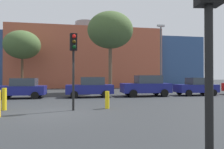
# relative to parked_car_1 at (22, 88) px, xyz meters

# --- Properties ---
(ground_plane) EXTENTS (200.00, 200.00, 0.00)m
(ground_plane) POSITION_rel_parked_car_1_xyz_m (3.36, -7.48, -0.82)
(ground_plane) COLOR #2D3033
(building_backdrop) EXTENTS (40.25, 11.62, 11.73)m
(building_backdrop) POSITION_rel_parked_car_1_xyz_m (6.01, 19.29, 3.91)
(building_backdrop) COLOR #B2563D
(building_backdrop) RESTS_ON ground_plane
(parked_car_1) EXTENTS (3.82, 1.88, 1.65)m
(parked_car_1) POSITION_rel_parked_car_1_xyz_m (0.00, 0.00, 0.00)
(parked_car_1) COLOR navy
(parked_car_1) RESTS_ON ground_plane
(parked_car_2) EXTENTS (4.03, 1.98, 1.75)m
(parked_car_2) POSITION_rel_parked_car_1_xyz_m (5.60, 0.00, 0.05)
(parked_car_2) COLOR navy
(parked_car_2) RESTS_ON ground_plane
(parked_car_3) EXTENTS (4.40, 2.15, 1.91)m
(parked_car_3) POSITION_rel_parked_car_1_xyz_m (10.69, 0.00, 0.12)
(parked_car_3) COLOR navy
(parked_car_3) RESTS_ON ground_plane
(parked_car_4) EXTENTS (3.88, 1.91, 1.68)m
(parked_car_4) POSITION_rel_parked_car_1_xyz_m (15.73, 0.00, 0.01)
(parked_car_4) COLOR navy
(parked_car_4) RESTS_ON ground_plane
(traffic_light_near_right) EXTENTS (0.39, 0.38, 3.73)m
(traffic_light_near_right) POSITION_rel_parked_car_1_xyz_m (6.45, -14.83, 1.93)
(traffic_light_near_right) COLOR black
(traffic_light_near_right) RESTS_ON ground_plane
(traffic_light_island) EXTENTS (0.40, 0.39, 4.06)m
(traffic_light_island) POSITION_rel_parked_car_1_xyz_m (4.30, -6.80, 2.16)
(traffic_light_island) COLOR black
(traffic_light_island) RESTS_ON ground_plane
(bare_tree_0) EXTENTS (4.60, 4.60, 7.78)m
(bare_tree_0) POSITION_rel_parked_car_1_xyz_m (-2.64, 10.10, 5.10)
(bare_tree_0) COLOR brown
(bare_tree_0) RESTS_ON ground_plane
(bare_tree_1) EXTENTS (5.15, 5.15, 9.09)m
(bare_tree_1) POSITION_rel_parked_car_1_xyz_m (8.13, 4.76, 6.18)
(bare_tree_1) COLOR brown
(bare_tree_1) RESTS_ON ground_plane
(bollard_yellow_0) EXTENTS (0.24, 0.24, 1.17)m
(bollard_yellow_0) POSITION_rel_parked_car_1_xyz_m (0.68, -6.10, -0.24)
(bollard_yellow_0) COLOR yellow
(bollard_yellow_0) RESTS_ON ground_plane
(bollard_yellow_1) EXTENTS (0.24, 0.24, 0.96)m
(bollard_yellow_1) POSITION_rel_parked_car_1_xyz_m (6.14, -6.44, -0.34)
(bollard_yellow_1) COLOR yellow
(bollard_yellow_1) RESTS_ON ground_plane
(street_lamp) EXTENTS (0.80, 0.24, 7.36)m
(street_lamp) POSITION_rel_parked_car_1_xyz_m (13.31, 2.73, 3.38)
(street_lamp) COLOR #59595E
(street_lamp) RESTS_ON ground_plane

